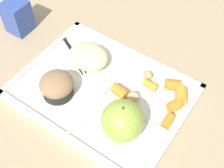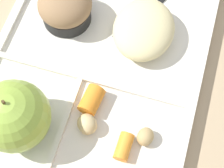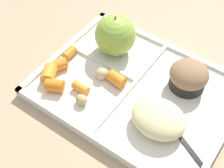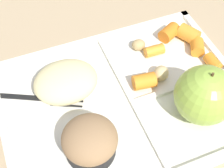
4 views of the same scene
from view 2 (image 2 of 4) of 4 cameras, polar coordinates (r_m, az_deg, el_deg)
The scene contains 13 objects.
ground at distance 0.51m, azimuth -3.06°, elevation 0.67°, with size 6.00×6.00×0.00m, color tan.
lunch_tray at distance 0.51m, azimuth -3.13°, elevation 1.02°, with size 0.39×0.29×0.02m.
green_apple at distance 0.45m, azimuth -15.24°, elevation -4.92°, with size 0.09×0.09×0.09m.
bran_muffin at distance 0.53m, azimuth -7.41°, elevation 12.01°, with size 0.08×0.08×0.06m.
carrot_slice_small at distance 0.46m, azimuth 1.88°, elevation -9.90°, with size 0.02×0.02×0.03m, color orange.
carrot_slice_near_corner at distance 0.47m, azimuth -3.26°, elevation -2.55°, with size 0.03×0.03×0.04m, color orange.
potato_chunk_large at distance 0.46m, azimuth 5.30°, elevation -8.30°, with size 0.02×0.02×0.02m, color tan.
potato_chunk_small at distance 0.46m, azimuth -3.95°, elevation -6.34°, with size 0.03×0.02×0.02m, color tan.
egg_noodle_pile at distance 0.51m, azimuth 5.06°, elevation 8.66°, with size 0.10×0.09×0.04m, color beige.
meatball_back at distance 0.52m, azimuth 4.63°, elevation 8.22°, with size 0.03×0.03×0.03m, color brown.
meatball_side at distance 0.53m, azimuth 6.36°, elevation 10.32°, with size 0.03×0.03×0.03m, color brown.
meatball_center at distance 0.52m, azimuth 5.42°, elevation 8.23°, with size 0.03×0.03×0.03m, color brown.
plastic_fork at distance 0.55m, azimuth 5.44°, elevation 10.93°, with size 0.14×0.08×0.00m.
Camera 2 is at (-0.19, -0.09, 0.47)m, focal length 57.70 mm.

